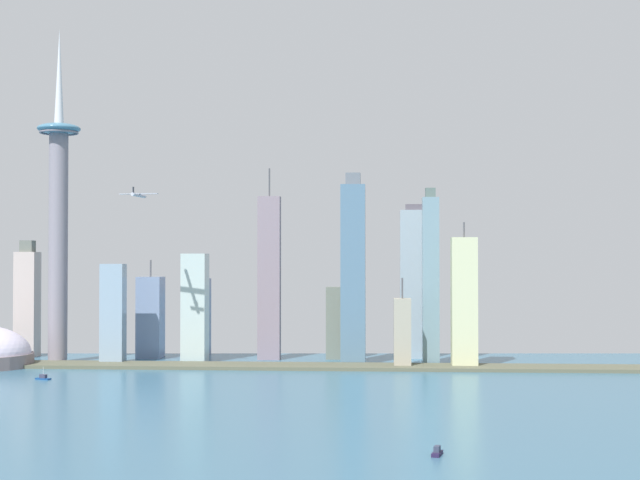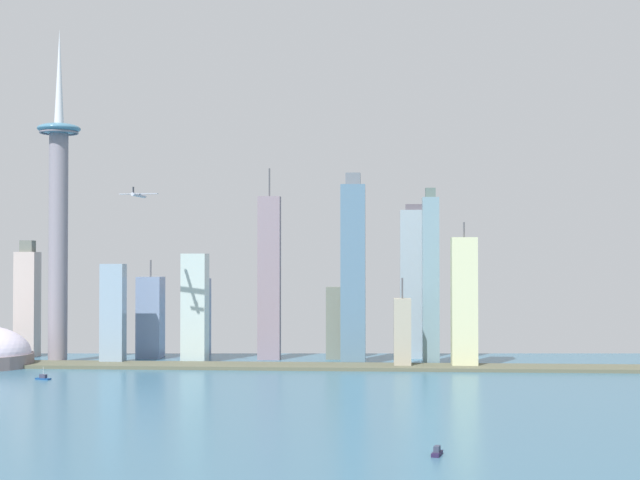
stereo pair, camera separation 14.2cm
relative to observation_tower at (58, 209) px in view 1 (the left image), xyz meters
The scene contains 18 objects.
waterfront_pier 260.15m from the observation_tower, ahead, with size 774.83×46.03×3.05m, color #585945.
observation_tower is the anchor object (origin of this frame).
skyscraper_0 139.98m from the observation_tower, 33.25° to the left, with size 23.93×25.38×97.33m.
skyscraper_1 211.79m from the observation_tower, 12.07° to the left, with size 21.82×13.27×187.29m.
skyscraper_2 391.57m from the observation_tower, ahead, with size 22.99×21.63×131.54m.
skyscraper_3 352.16m from the observation_tower, 10.75° to the left, with size 27.33×14.16×152.74m.
skyscraper_4 286.61m from the observation_tower, ahead, with size 22.82×22.97×178.81m.
skyscraper_5 290.60m from the observation_tower, 11.47° to the left, with size 22.31×17.30×70.74m.
skyscraper_6 167.90m from the observation_tower, 19.90° to the left, with size 14.77×22.66×85.52m.
skyscraper_7 114.20m from the observation_tower, ahead, with size 21.52×16.33×93.73m.
skyscraper_8 160.33m from the observation_tower, ahead, with size 23.01×24.70×103.39m.
skyscraper_9 345.76m from the observation_tower, ahead, with size 15.34×25.99×81.09m.
skyscraper_10 358.84m from the observation_tower, ahead, with size 15.40×21.63×164.59m.
skyscraper_11 117.81m from the observation_tower, 132.64° to the left, with size 21.34×20.38×117.08m.
skyscraper_12 180.98m from the observation_tower, 35.88° to the left, with size 24.08×12.03×100.56m.
boat_2 549.62m from the observation_tower, 50.79° to the right, with size 6.67×12.77×4.72m.
boat_3 195.09m from the observation_tower, 75.83° to the right, with size 14.04×9.13×10.41m.
airplane 116.78m from the observation_tower, 35.34° to the right, with size 35.08×32.58×7.88m.
Camera 1 is at (94.66, -393.97, 97.22)m, focal length 53.95 mm.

